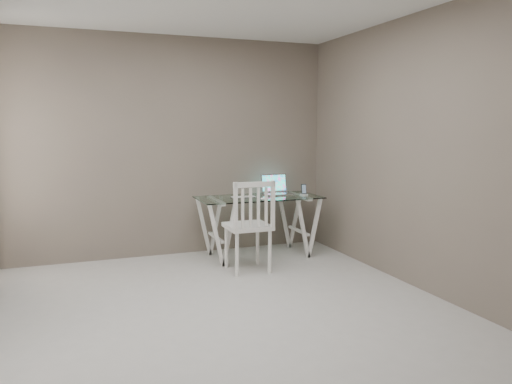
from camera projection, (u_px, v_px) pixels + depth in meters
room at (218, 112)px, 4.02m from camera, size 4.50×4.52×2.71m
desk at (259, 226)px, 6.17m from camera, size 1.50×0.70×0.75m
chair at (250, 222)px, 5.46m from camera, size 0.47×0.47×1.03m
laptop at (276, 189)px, 6.39m from camera, size 0.36×0.29×0.25m
keyboard at (243, 197)px, 6.08m from camera, size 0.31×0.13×0.01m
mouse at (265, 199)px, 5.85m from camera, size 0.10×0.06×0.03m
phone_dock at (304, 192)px, 6.26m from camera, size 0.08×0.08×0.14m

